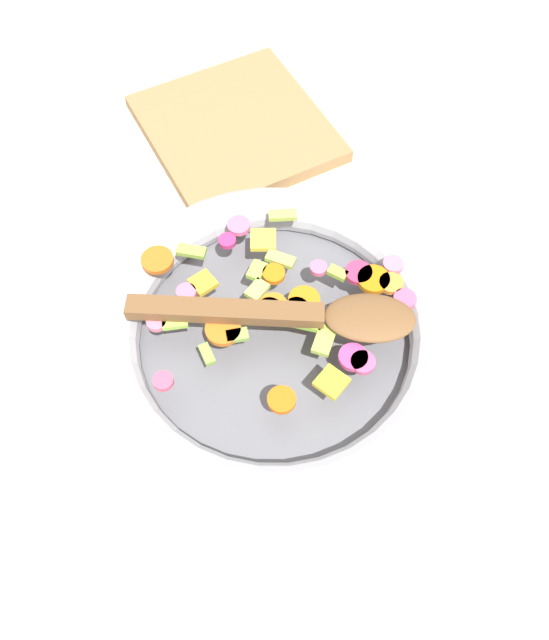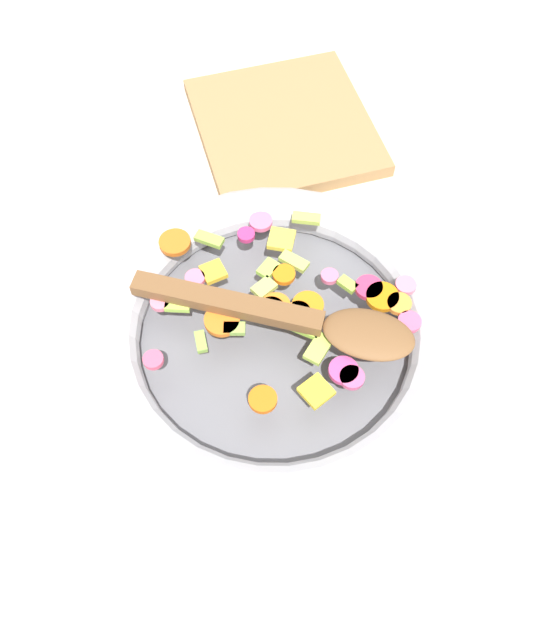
% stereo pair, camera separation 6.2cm
% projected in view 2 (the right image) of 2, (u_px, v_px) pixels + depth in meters
% --- Properties ---
extents(ground_plane, '(4.00, 4.00, 0.00)m').
position_uv_depth(ground_plane, '(274.00, 343.00, 0.67)').
color(ground_plane, beige).
extents(skillet, '(0.38, 0.38, 0.05)m').
position_uv_depth(skillet, '(274.00, 333.00, 0.65)').
color(skillet, slate).
rests_on(skillet, ground_plane).
extents(chopped_vegetables, '(0.25, 0.29, 0.01)m').
position_uv_depth(chopped_vegetables, '(287.00, 301.00, 0.63)').
color(chopped_vegetables, orange).
rests_on(chopped_vegetables, skillet).
extents(wooden_spoon, '(0.18, 0.27, 0.01)m').
position_uv_depth(wooden_spoon, '(302.00, 320.00, 0.61)').
color(wooden_spoon, brown).
rests_on(wooden_spoon, chopped_vegetables).
extents(cutting_board, '(0.23, 0.22, 0.02)m').
position_uv_depth(cutting_board, '(284.00, 126.00, 0.82)').
color(cutting_board, '#9E7547').
rests_on(cutting_board, ground_plane).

